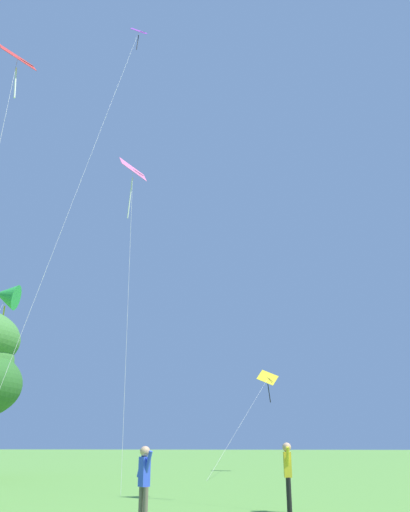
% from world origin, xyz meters
% --- Properties ---
extents(kite_purple_streamer, '(2.50, 11.13, 27.84)m').
position_xyz_m(kite_purple_streamer, '(-10.03, 23.69, 24.46)').
color(kite_purple_streamer, purple).
rests_on(kite_purple_streamer, ground_plane).
extents(kite_green_small, '(3.44, 11.38, 13.58)m').
position_xyz_m(kite_green_small, '(-21.96, 34.48, 12.43)').
color(kite_green_small, green).
rests_on(kite_green_small, ground_plane).
extents(kite_red_high, '(2.78, 5.78, 18.94)m').
position_xyz_m(kite_red_high, '(-12.81, 15.81, 17.55)').
color(kite_red_high, red).
rests_on(kite_red_high, ground_plane).
extents(kite_pink_low, '(2.22, 5.59, 16.65)m').
position_xyz_m(kite_pink_low, '(-9.12, 22.51, 15.15)').
color(kite_pink_low, pink).
rests_on(kite_pink_low, ground_plane).
extents(kite_yellow_diamond, '(3.96, 10.60, 6.93)m').
position_xyz_m(kite_yellow_diamond, '(-2.53, 36.57, 5.93)').
color(kite_yellow_diamond, yellow).
rests_on(kite_yellow_diamond, ground_plane).
extents(person_in_blue_jacket, '(0.46, 0.44, 1.73)m').
position_xyz_m(person_in_blue_jacket, '(-4.97, 10.22, 1.04)').
color(person_in_blue_jacket, '#665B4C').
rests_on(person_in_blue_jacket, ground_plane).
extents(person_far_back, '(0.25, 0.59, 1.81)m').
position_xyz_m(person_far_back, '(-1.66, 13.48, 1.09)').
color(person_far_back, black).
rests_on(person_far_back, ground_plane).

